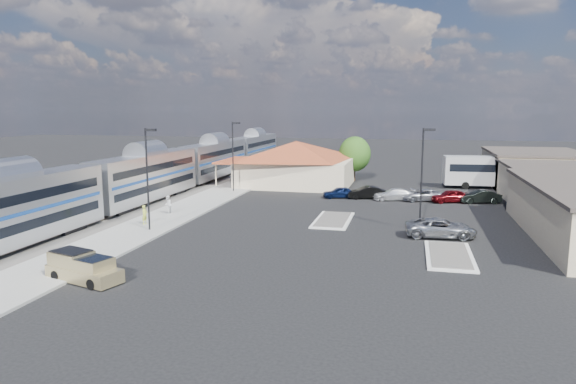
% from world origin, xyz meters
% --- Properties ---
extents(ground, '(280.00, 280.00, 0.00)m').
position_xyz_m(ground, '(0.00, 0.00, 0.00)').
color(ground, black).
rests_on(ground, ground).
extents(railbed, '(16.00, 100.00, 0.12)m').
position_xyz_m(railbed, '(-21.00, 8.00, 0.06)').
color(railbed, '#4C4944').
rests_on(railbed, ground).
extents(platform, '(5.50, 92.00, 0.18)m').
position_xyz_m(platform, '(-12.00, 6.00, 0.09)').
color(platform, gray).
rests_on(platform, ground).
extents(passenger_train, '(3.00, 104.00, 5.55)m').
position_xyz_m(passenger_train, '(-18.00, 6.63, 2.87)').
color(passenger_train, silver).
rests_on(passenger_train, ground).
extents(freight_cars, '(2.80, 46.00, 4.00)m').
position_xyz_m(freight_cars, '(-24.00, 5.24, 1.93)').
color(freight_cars, black).
rests_on(freight_cars, ground).
extents(station_depot, '(18.35, 12.24, 6.20)m').
position_xyz_m(station_depot, '(-4.56, 24.00, 3.13)').
color(station_depot, beige).
rests_on(station_depot, ground).
extents(buildings_east, '(14.40, 51.40, 4.80)m').
position_xyz_m(buildings_east, '(28.00, 14.28, 2.27)').
color(buildings_east, '#C6B28C').
rests_on(buildings_east, ground).
extents(traffic_island_south, '(3.30, 7.50, 0.21)m').
position_xyz_m(traffic_island_south, '(4.00, 2.00, 0.10)').
color(traffic_island_south, silver).
rests_on(traffic_island_south, ground).
extents(traffic_island_north, '(3.30, 7.50, 0.21)m').
position_xyz_m(traffic_island_north, '(14.00, -8.00, 0.10)').
color(traffic_island_north, silver).
rests_on(traffic_island_north, ground).
extents(lamp_plat_s, '(1.08, 0.25, 9.00)m').
position_xyz_m(lamp_plat_s, '(-10.90, -6.00, 5.34)').
color(lamp_plat_s, black).
rests_on(lamp_plat_s, ground).
extents(lamp_plat_n, '(1.08, 0.25, 9.00)m').
position_xyz_m(lamp_plat_n, '(-10.90, 16.00, 5.34)').
color(lamp_plat_n, black).
rests_on(lamp_plat_n, ground).
extents(lamp_lot, '(1.08, 0.25, 9.00)m').
position_xyz_m(lamp_lot, '(12.10, 0.00, 5.34)').
color(lamp_lot, black).
rests_on(lamp_lot, ground).
extents(tree_depot, '(4.71, 4.71, 6.63)m').
position_xyz_m(tree_depot, '(3.00, 30.00, 4.02)').
color(tree_depot, '#382314').
rests_on(tree_depot, ground).
extents(pickup_truck, '(5.39, 3.16, 1.75)m').
position_xyz_m(pickup_truck, '(-8.50, -18.87, 0.83)').
color(pickup_truck, tan).
rests_on(pickup_truck, ground).
extents(suv, '(5.99, 3.14, 1.61)m').
position_xyz_m(suv, '(13.67, -2.22, 0.81)').
color(suv, '#96999D').
rests_on(suv, ground).
extents(coach_bus, '(13.58, 3.90, 4.30)m').
position_xyz_m(coach_bus, '(22.20, 27.19, 2.48)').
color(coach_bus, silver).
rests_on(coach_bus, ground).
extents(person_a, '(0.49, 0.68, 1.75)m').
position_xyz_m(person_a, '(-12.48, -4.11, 1.06)').
color(person_a, '#B6C33D').
rests_on(person_a, platform).
extents(person_b, '(0.82, 1.00, 1.87)m').
position_xyz_m(person_b, '(-12.59, 0.74, 1.12)').
color(person_b, white).
rests_on(person_b, platform).
extents(parked_car_a, '(4.29, 2.76, 1.36)m').
position_xyz_m(parked_car_a, '(2.84, 14.83, 0.68)').
color(parked_car_a, '#0C183E').
rests_on(parked_car_a, ground).
extents(parked_car_b, '(4.78, 2.61, 1.49)m').
position_xyz_m(parked_car_b, '(6.04, 15.13, 0.75)').
color(parked_car_b, black).
rests_on(parked_car_b, ground).
extents(parked_car_c, '(5.13, 3.10, 1.39)m').
position_xyz_m(parked_car_c, '(9.24, 14.83, 0.70)').
color(parked_car_c, white).
rests_on(parked_car_c, ground).
extents(parked_car_d, '(5.42, 3.75, 1.38)m').
position_xyz_m(parked_car_d, '(12.44, 15.13, 0.69)').
color(parked_car_d, '#92949A').
rests_on(parked_car_d, ground).
extents(parked_car_e, '(4.78, 3.11, 1.51)m').
position_xyz_m(parked_car_e, '(15.64, 14.83, 0.76)').
color(parked_car_e, '#650B10').
rests_on(parked_car_e, ground).
extents(parked_car_f, '(4.82, 2.59, 1.51)m').
position_xyz_m(parked_car_f, '(18.84, 15.13, 0.75)').
color(parked_car_f, black).
rests_on(parked_car_f, ground).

